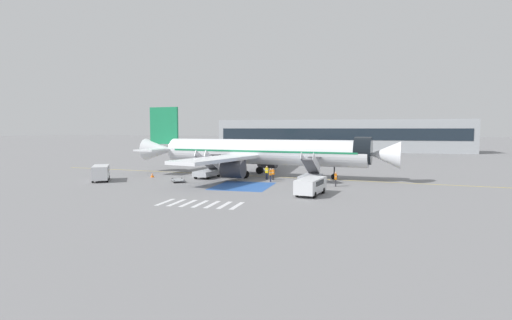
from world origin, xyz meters
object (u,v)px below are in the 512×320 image
ground_crew_1 (267,172)px  terminal_building (340,136)px  service_van_0 (101,172)px  service_van_1 (311,185)px  baggage_cart (178,180)px  traffic_cone_0 (152,175)px  boarding_stairs_aft (207,171)px  fuel_tanker (264,154)px  ground_crew_0 (271,174)px  airliner (258,152)px  ground_crew_2 (273,173)px  boarding_stairs_forward (311,175)px  ground_crew_3 (336,178)px

ground_crew_1 → terminal_building: bearing=94.4°
service_van_0 → service_van_1: bearing=140.5°
baggage_cart → traffic_cone_0: 6.87m
boarding_stairs_aft → terminal_building: terminal_building is taller
fuel_tanker → baggage_cart: bearing=173.1°
service_van_0 → ground_crew_0: bearing=161.8°
airliner → service_van_0: airliner is taller
boarding_stairs_aft → ground_crew_1: boarding_stairs_aft is taller
fuel_tanker → ground_crew_2: fuel_tanker is taller
boarding_stairs_forward → ground_crew_2: size_ratio=3.36×
boarding_stairs_forward → terminal_building: (0.11, 74.78, 3.83)m
airliner → traffic_cone_0: bearing=-63.5°
service_van_1 → ground_crew_3: ground_crew_3 is taller
boarding_stairs_forward → service_van_0: size_ratio=1.05×
service_van_1 → ground_crew_0: bearing=135.3°
ground_crew_1 → airliner: bearing=130.6°
fuel_tanker → boarding_stairs_forward: bearing=-156.7°
ground_crew_1 → terminal_building: (6.37, 72.83, 3.74)m
airliner → ground_crew_0: 6.83m
service_van_0 → baggage_cart: service_van_0 is taller
service_van_1 → ground_crew_2: service_van_1 is taller
boarding_stairs_forward → ground_crew_3: bearing=-29.3°
airliner → ground_crew_0: airliner is taller
traffic_cone_0 → ground_crew_2: bearing=4.4°
baggage_cart → ground_crew_3: 20.36m
service_van_1 → ground_crew_0: same height
baggage_cart → traffic_cone_0: size_ratio=4.86×
service_van_0 → service_van_1: 28.85m
ground_crew_0 → ground_crew_2: 1.73m
boarding_stairs_forward → service_van_0: (-27.42, -5.13, 0.25)m
traffic_cone_0 → ground_crew_3: bearing=-5.8°
ground_crew_2 → traffic_cone_0: (-17.50, -1.35, -0.61)m
boarding_stairs_aft → fuel_tanker: 28.28m
ground_crew_1 → ground_crew_2: bearing=-11.1°
ground_crew_0 → traffic_cone_0: 17.55m
service_van_1 → traffic_cone_0: bearing=168.8°
ground_crew_0 → traffic_cone_0: ground_crew_0 is taller
traffic_cone_0 → fuel_tanker: bearing=72.5°
airliner → fuel_tanker: airliner is taller
service_van_0 → fuel_tanker: bearing=-142.6°
airliner → terminal_building: (8.46, 69.37, 1.29)m
ground_crew_3 → fuel_tanker: bearing=-165.3°
baggage_cart → ground_crew_2: (11.71, 5.04, 0.67)m
ground_crew_1 → ground_crew_2: 1.03m
service_van_0 → ground_crew_2: 23.12m
service_van_1 → ground_crew_0: size_ratio=3.05×
ground_crew_1 → traffic_cone_0: 16.65m
boarding_stairs_aft → baggage_cart: boarding_stairs_aft is taller
airliner → baggage_cart: size_ratio=13.25×
boarding_stairs_forward → baggage_cart: size_ratio=1.81×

